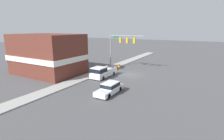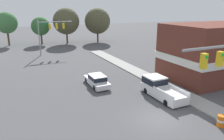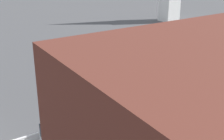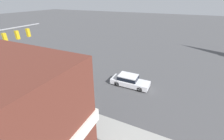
# 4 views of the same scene
# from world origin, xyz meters

# --- Properties ---
(ground_plane) EXTENTS (200.00, 200.00, 0.00)m
(ground_plane) POSITION_xyz_m (0.00, 0.00, 0.00)
(ground_plane) COLOR #4C4C4F
(sidewalk_curb) EXTENTS (2.40, 60.00, 0.14)m
(sidewalk_curb) POSITION_xyz_m (5.70, 0.00, 0.07)
(sidewalk_curb) COLOR #9E9E99
(sidewalk_curb) RESTS_ON ground
(near_signal_assembly) EXTENTS (7.36, 0.49, 7.25)m
(near_signal_assembly) POSITION_xyz_m (3.59, -3.48, 5.34)
(near_signal_assembly) COLOR gray
(near_signal_assembly) RESTS_ON ground
(car_lead) EXTENTS (1.76, 4.75, 1.44)m
(car_lead) POSITION_xyz_m (-1.76, 9.95, 0.75)
(car_lead) COLOR black
(car_lead) RESTS_ON ground
(pickup_truck_parked) EXTENTS (2.09, 5.65, 1.96)m
(pickup_truck_parked) POSITION_xyz_m (3.25, 4.16, 0.96)
(pickup_truck_parked) COLOR black
(pickup_truck_parked) RESTS_ON ground
(construction_barrel) EXTENTS (0.63, 0.63, 0.96)m
(construction_barrel) POSITION_xyz_m (3.90, -3.09, 0.49)
(construction_barrel) COLOR orange
(construction_barrel) RESTS_ON ground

